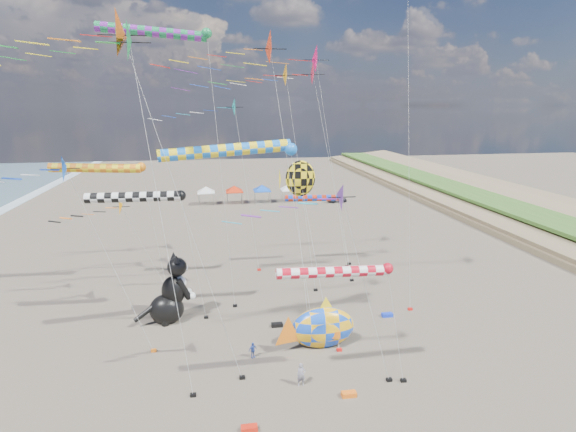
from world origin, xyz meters
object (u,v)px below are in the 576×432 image
(cat_inflatable, at_px, (169,289))
(child_blue, at_px, (253,350))
(person_adult, at_px, (301,375))
(child_green, at_px, (343,334))
(fish_inflatable, at_px, (322,327))
(parked_car, at_px, (337,199))

(cat_inflatable, distance_m, child_blue, 9.32)
(cat_inflatable, relative_size, child_blue, 4.95)
(person_adult, distance_m, child_green, 6.56)
(child_blue, bearing_deg, child_green, -19.67)
(cat_inflatable, relative_size, fish_inflatable, 0.90)
(child_green, bearing_deg, cat_inflatable, 173.19)
(cat_inflatable, height_order, parked_car, cat_inflatable)
(cat_inflatable, bearing_deg, child_blue, -66.35)
(child_green, height_order, child_blue, child_blue)
(child_green, distance_m, child_blue, 7.07)
(fish_inflatable, height_order, parked_car, fish_inflatable)
(person_adult, distance_m, child_blue, 4.64)
(fish_inflatable, xyz_separation_m, child_green, (1.79, 0.43, -0.89))
(cat_inflatable, height_order, person_adult, cat_inflatable)
(cat_inflatable, xyz_separation_m, fish_inflatable, (11.26, -5.88, -1.41))
(person_adult, bearing_deg, cat_inflatable, 130.27)
(child_blue, relative_size, parked_car, 0.32)
(child_blue, distance_m, parked_car, 53.33)
(fish_inflatable, distance_m, parked_car, 50.84)
(child_blue, bearing_deg, cat_inflatable, 102.66)
(parked_car, bearing_deg, child_blue, 149.62)
(fish_inflatable, bearing_deg, child_green, 13.55)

